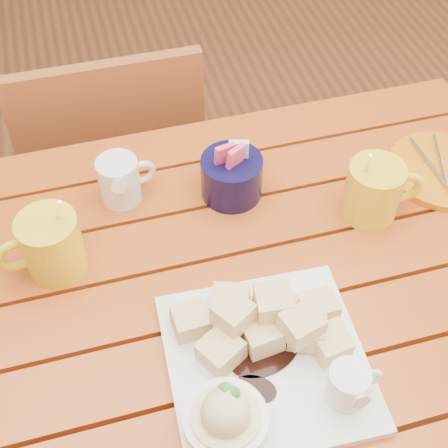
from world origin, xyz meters
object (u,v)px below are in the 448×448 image
object	(u,v)px
coffee_mug_right	(375,190)
chair_far	(117,169)
orange_saucer	(443,170)
coffee_mug_left	(50,244)
dessert_plate	(261,366)
table	(223,323)

from	to	relation	value
coffee_mug_right	chair_far	bearing A→B (deg)	134.46
orange_saucer	coffee_mug_left	bearing A→B (deg)	-177.95
dessert_plate	coffee_mug_right	distance (m)	0.37
dessert_plate	table	bearing A→B (deg)	93.34
dessert_plate	orange_saucer	world-z (taller)	dessert_plate
table	coffee_mug_right	size ratio (longest dim) A/B	7.65
coffee_mug_left	chair_far	world-z (taller)	coffee_mug_left
table	dessert_plate	distance (m)	0.22
dessert_plate	chair_far	xyz separation A→B (m)	(-0.12, 0.76, -0.31)
table	dessert_plate	size ratio (longest dim) A/B	4.13
table	chair_far	distance (m)	0.63
coffee_mug_left	coffee_mug_right	size ratio (longest dim) A/B	1.01
table	orange_saucer	size ratio (longest dim) A/B	6.00
coffee_mug_left	chair_far	size ratio (longest dim) A/B	0.19
coffee_mug_left	coffee_mug_right	xyz separation A→B (m)	(0.53, -0.03, -0.00)
coffee_mug_right	table	bearing A→B (deg)	-156.79
table	chair_far	bearing A→B (deg)	100.11
orange_saucer	chair_far	bearing A→B (deg)	140.67
coffee_mug_right	orange_saucer	world-z (taller)	coffee_mug_right
dessert_plate	chair_far	distance (m)	0.83
dessert_plate	coffee_mug_left	world-z (taller)	coffee_mug_left
chair_far	table	bearing A→B (deg)	100.32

